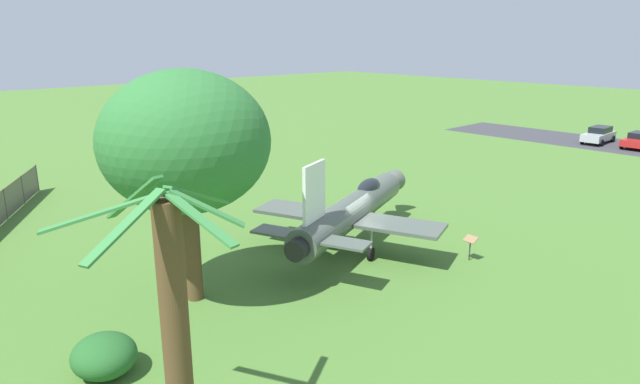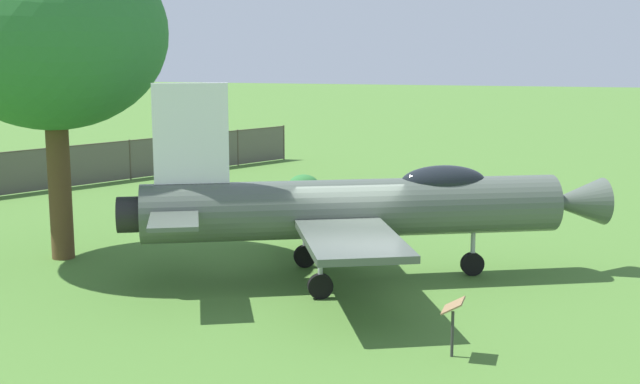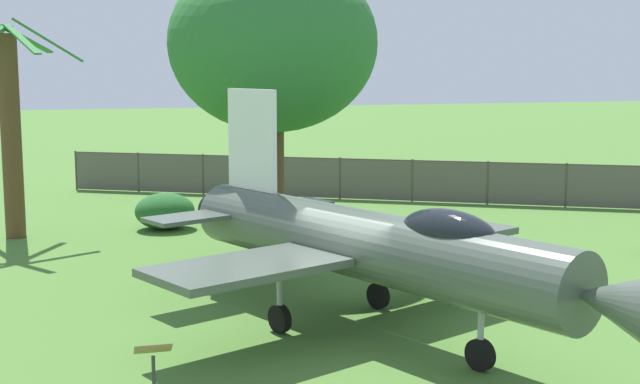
# 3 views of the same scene
# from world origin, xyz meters

# --- Properties ---
(ground_plane) EXTENTS (200.00, 200.00, 0.00)m
(ground_plane) POSITION_xyz_m (0.00, 0.00, 0.00)
(ground_plane) COLOR #47722D
(display_jet) EXTENTS (9.19, 11.91, 5.00)m
(display_jet) POSITION_xyz_m (0.12, -0.31, 1.91)
(display_jet) COLOR #4C564C
(display_jet) RESTS_ON ground_plane
(shade_tree) EXTENTS (6.12, 6.22, 8.81)m
(shade_tree) POSITION_xyz_m (0.32, 8.33, 6.17)
(shade_tree) COLOR brown
(shade_tree) RESTS_ON ground_plane
(palm_tree) EXTENTS (4.37, 4.33, 7.06)m
(palm_tree) POSITION_xyz_m (-7.13, 12.99, 3.49)
(palm_tree) COLOR brown
(palm_tree) RESTS_ON ground_plane
(shrub_near_fence) EXTENTS (2.03, 1.92, 1.25)m
(shrub_near_fence) POSITION_xyz_m (-2.30, 12.95, 0.62)
(shrub_near_fence) COLOR #235B26
(shrub_near_fence) RESTS_ON ground_plane
(shrub_by_tree) EXTENTS (1.14, 1.23, 0.88)m
(shrub_by_tree) POSITION_xyz_m (11.04, 4.16, 0.44)
(shrub_by_tree) COLOR #2D7033
(shrub_by_tree) RESTS_ON ground_plane
(info_plaque) EXTENTS (0.62, 0.43, 1.14)m
(info_plaque) POSITION_xyz_m (-4.76, -2.88, 0.85)
(info_plaque) COLOR #333333
(info_plaque) RESTS_ON ground_plane
(parked_car_red) EXTENTS (2.03, 4.11, 1.43)m
(parked_car_red) POSITION_xyz_m (-0.35, -37.21, 0.75)
(parked_car_red) COLOR red
(parked_car_red) RESTS_ON ground_plane
(parked_car_silver) EXTENTS (2.11, 4.63, 1.55)m
(parked_car_silver) POSITION_xyz_m (3.18, -37.15, 0.80)
(parked_car_silver) COLOR #B2B5BA
(parked_car_silver) RESTS_ON ground_plane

